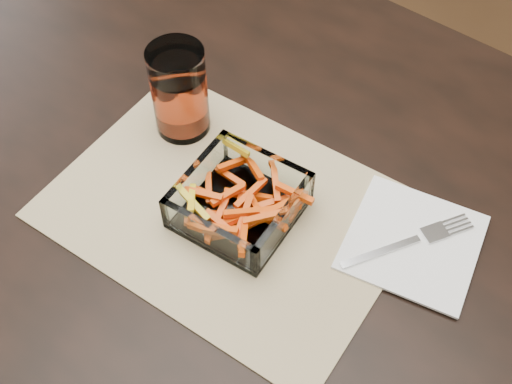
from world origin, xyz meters
TOP-DOWN VIEW (x-y plane):
  - dining_table at (0.00, 0.00)m, footprint 1.60×0.90m
  - placemat at (0.10, -0.07)m, footprint 0.48×0.37m
  - glass_bowl at (0.12, -0.06)m, footprint 0.16×0.16m
  - tumbler at (-0.04, 0.01)m, footprint 0.08×0.08m
  - napkin at (0.32, 0.04)m, footprint 0.19×0.19m
  - fork at (0.32, 0.04)m, footprint 0.11×0.17m

SIDE VIEW (x-z plane):
  - dining_table at x=0.00m, z-range 0.29..1.04m
  - placemat at x=0.10m, z-range 0.75..0.75m
  - napkin at x=0.32m, z-range 0.75..0.76m
  - fork at x=0.32m, z-range 0.76..0.76m
  - glass_bowl at x=0.12m, z-range 0.75..0.80m
  - tumbler at x=-0.04m, z-range 0.75..0.89m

